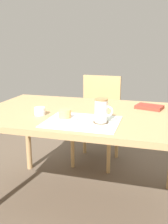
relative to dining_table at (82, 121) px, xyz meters
name	(u,v)px	position (x,y,z in m)	size (l,w,h in m)	color
ground_plane	(82,204)	(0.00, 0.00, -0.66)	(4.40, 4.40, 0.02)	brown
dining_table	(82,121)	(0.00, 0.00, 0.00)	(1.39, 0.89, 0.71)	tan
wooden_chair	(98,115)	(-0.06, 0.77, -0.17)	(0.45, 0.45, 0.85)	tan
placemat	(82,122)	(0.07, -0.22, 0.07)	(0.43, 0.34, 0.00)	silver
pastry_plate	(65,119)	(-0.04, -0.22, 0.08)	(0.15, 0.15, 0.01)	white
pastry	(65,114)	(-0.04, -0.22, 0.11)	(0.08, 0.08, 0.05)	#E0A860
coffee_coaster	(101,122)	(0.18, -0.22, 0.07)	(0.09, 0.09, 0.01)	brown
coffee_mug	(101,110)	(0.18, -0.22, 0.14)	(0.11, 0.07, 0.14)	white
sugar_bowl	(40,111)	(-0.24, -0.15, 0.09)	(0.07, 0.07, 0.05)	white
small_book	(149,107)	(0.44, 0.21, 0.08)	(0.18, 0.12, 0.02)	maroon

